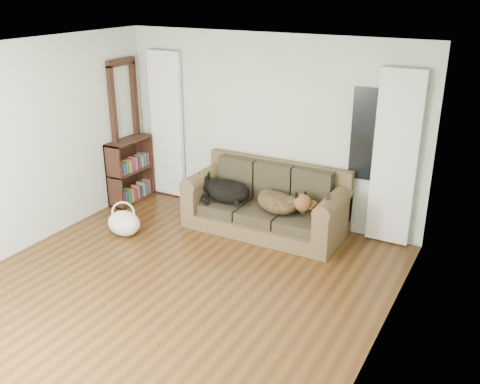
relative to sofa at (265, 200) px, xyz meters
The scene contains 15 objects.
floor 2.04m from the sofa, 96.43° to the right, with size 5.00×5.00×0.00m, color #3C220E.
ceiling 2.93m from the sofa, 96.43° to the right, with size 5.00×5.00×0.00m, color white.
wall_back 1.02m from the sofa, 112.98° to the left, with size 4.50×0.04×2.60m, color beige.
wall_left 3.28m from the sofa, 141.38° to the right, with size 0.04×5.00×2.60m, color beige.
wall_right 2.96m from the sofa, 44.25° to the right, with size 0.04×5.00×2.60m, color beige.
curtain_left 2.09m from the sofa, 166.97° to the left, with size 0.55×0.08×2.25m, color white.
curtain_right 1.78m from the sofa, 15.75° to the left, with size 0.55×0.08×2.25m, color white.
window_pane 1.63m from the sofa, 21.96° to the left, with size 0.50×0.03×1.20m, color black.
door_casing 2.50m from the sofa, behind, with size 0.07×0.60×2.10m, color black.
sofa is the anchor object (origin of this frame).
dog_black_lab 0.60m from the sofa, behind, with size 0.70×0.49×0.30m, color black.
dog_shepherd 0.27m from the sofa, 13.00° to the right, with size 0.65×0.46×0.29m, color black.
tv_remote 0.99m from the sofa, ahead, with size 0.05×0.19×0.02m, color black.
tote_bag 1.94m from the sofa, 146.58° to the right, with size 0.47×0.36×0.34m, color silver.
bookshelf 2.31m from the sofa, behind, with size 0.30×0.79×0.99m, color black.
Camera 1 is at (3.16, -4.08, 3.24)m, focal length 40.00 mm.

